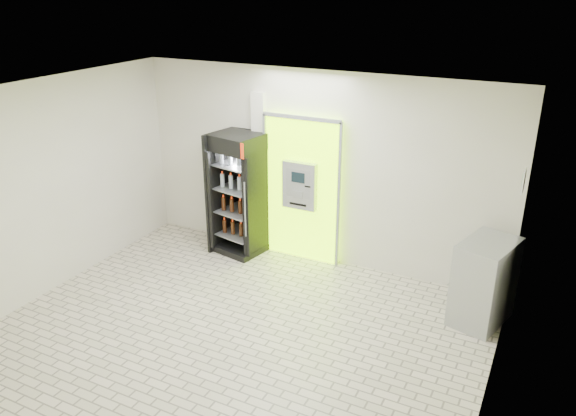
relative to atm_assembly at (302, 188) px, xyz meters
The scene contains 7 objects.
ground 2.69m from the atm_assembly, 85.26° to the right, with size 6.00×6.00×0.00m, color beige.
room_shell 2.51m from the atm_assembly, 85.26° to the right, with size 6.00×6.00×6.00m.
atm_assembly is the anchor object (origin of this frame).
pillar 0.79m from the atm_assembly, behind, with size 0.22×0.11×2.60m.
beverage_cooler 1.05m from the atm_assembly, 166.10° to the right, with size 0.87×0.82×1.99m.
steel_cabinet 3.03m from the atm_assembly, 12.21° to the right, with size 0.79×0.97×1.14m.
exit_sign 3.48m from the atm_assembly, 17.65° to the right, with size 0.02×0.22×0.26m.
Camera 1 is at (3.28, -5.02, 4.19)m, focal length 35.00 mm.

